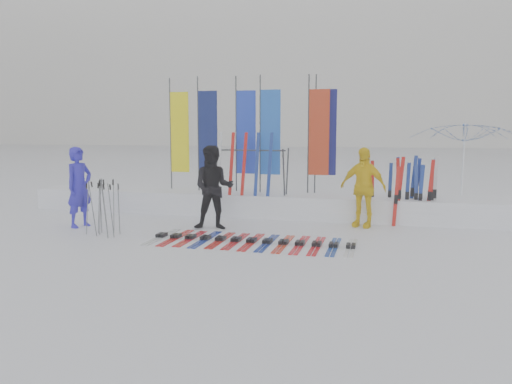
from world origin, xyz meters
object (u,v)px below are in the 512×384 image
(tent_canopy, at_px, (463,169))
(ski_rack, at_px, (249,165))
(ski_row, at_px, (251,241))
(person_blue, at_px, (79,187))
(person_black, at_px, (214,188))
(person_yellow, at_px, (363,187))

(tent_canopy, height_order, ski_rack, tent_canopy)
(ski_row, bearing_deg, person_blue, 172.20)
(person_blue, xyz_separation_m, ski_rack, (3.54, 2.44, 0.42))
(person_blue, xyz_separation_m, person_black, (3.21, 0.53, 0.02))
(person_blue, bearing_deg, person_yellow, -59.53)
(person_black, height_order, tent_canopy, tent_canopy)
(person_yellow, distance_m, tent_canopy, 3.19)
(person_black, bearing_deg, ski_rack, 66.69)
(person_black, bearing_deg, ski_row, -56.46)
(tent_canopy, distance_m, ski_row, 6.43)
(tent_canopy, distance_m, ski_rack, 5.66)
(person_blue, xyz_separation_m, tent_canopy, (9.07, 3.65, 0.35))
(person_blue, relative_size, person_black, 0.98)
(ski_row, bearing_deg, person_yellow, 47.26)
(person_black, bearing_deg, tent_canopy, 14.55)
(person_yellow, height_order, ski_rack, person_yellow)
(tent_canopy, bearing_deg, person_blue, -158.06)
(person_black, relative_size, ski_row, 0.46)
(tent_canopy, bearing_deg, ski_rack, -167.66)
(person_blue, height_order, person_black, person_black)
(ski_row, distance_m, ski_rack, 3.45)
(ski_row, bearing_deg, ski_rack, 106.23)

